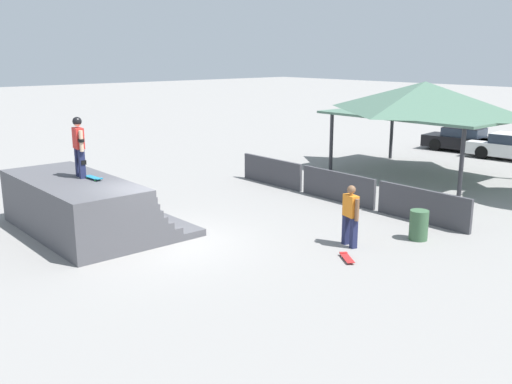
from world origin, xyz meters
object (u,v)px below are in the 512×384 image
object	(u,v)px
skateboard_on_ground	(347,257)
skateboard_on_deck	(94,178)
parked_car_black	(465,140)
bystander_walking	(350,213)
skater_on_deck	(79,143)
trash_bin	(419,225)

from	to	relation	value
skateboard_on_ground	skateboard_on_deck	bearing A→B (deg)	64.86
skateboard_on_deck	parked_car_black	distance (m)	21.28
skateboard_on_deck	skateboard_on_ground	size ratio (longest dim) A/B	1.03
bystander_walking	skater_on_deck	bearing A→B (deg)	53.17
skateboard_on_deck	trash_bin	xyz separation A→B (m)	(6.46, 6.58, -1.23)
trash_bin	skater_on_deck	bearing A→B (deg)	-136.18
trash_bin	parked_car_black	bearing A→B (deg)	115.44
skateboard_on_deck	parked_car_black	xyz separation A→B (m)	(-0.52, 21.25, -1.05)
bystander_walking	parked_car_black	xyz separation A→B (m)	(-6.07, 16.56, -0.34)
parked_car_black	skateboard_on_deck	bearing A→B (deg)	-96.36
trash_bin	parked_car_black	xyz separation A→B (m)	(-6.98, 14.67, 0.18)
trash_bin	parked_car_black	world-z (taller)	parked_car_black
skater_on_deck	skateboard_on_deck	world-z (taller)	skater_on_deck
skater_on_deck	parked_car_black	bearing A→B (deg)	98.20
skater_on_deck	skateboard_on_deck	bearing A→B (deg)	22.28
skateboard_on_deck	skateboard_on_ground	distance (m)	7.46
skater_on_deck	bystander_walking	xyz separation A→B (m)	(6.10, 4.83, -1.66)
skateboard_on_deck	bystander_walking	world-z (taller)	bystander_walking
bystander_walking	skateboard_on_ground	xyz separation A→B (m)	(0.65, -0.87, -0.88)
skateboard_on_ground	parked_car_black	size ratio (longest dim) A/B	0.17
skateboard_on_ground	trash_bin	bearing A→B (deg)	-62.10
skater_on_deck	skateboard_on_ground	distance (m)	8.23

